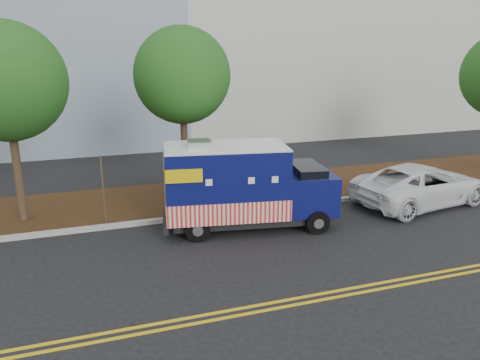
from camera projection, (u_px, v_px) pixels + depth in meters
name	position (u px, v px, depth m)	size (l,w,h in m)	color
ground	(215.00, 233.00, 14.76)	(120.00, 120.00, 0.00)	black
curb	(204.00, 216.00, 16.01)	(120.00, 0.18, 0.15)	#9E9E99
mulch_strip	(190.00, 197.00, 17.93)	(120.00, 4.00, 0.15)	black
centerline_near	(267.00, 304.00, 10.71)	(120.00, 0.10, 0.01)	gold
centerline_far	(271.00, 309.00, 10.48)	(120.00, 0.10, 0.01)	gold
tree_a	(5.00, 82.00, 14.21)	(3.68, 3.68, 6.47)	#38281C
tree_b	(182.00, 76.00, 16.70)	(3.47, 3.47, 6.39)	#38281C
sign_post	(103.00, 192.00, 14.85)	(0.06, 0.06, 2.40)	#473828
food_truck	(241.00, 188.00, 14.85)	(5.77, 2.89, 2.91)	black
white_car	(421.00, 185.00, 17.22)	(2.47, 5.36, 1.49)	white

